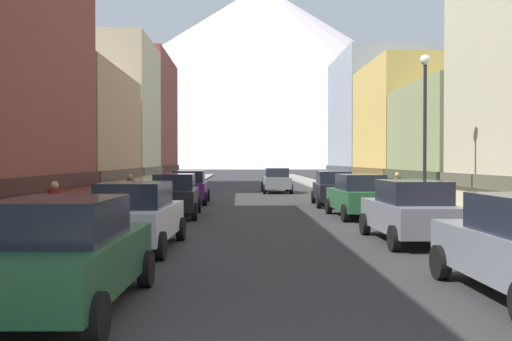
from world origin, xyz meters
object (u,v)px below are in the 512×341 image
Objects in this scene: car_left_2 at (174,195)px; car_driving_0 at (276,180)px; car_left_1 at (137,215)px; car_right_3 at (334,188)px; car_right_1 at (411,211)px; potted_plant_1 at (504,213)px; car_left_0 at (66,254)px; potted_plant_2 at (436,203)px; car_left_3 at (189,187)px; pedestrian_0 at (397,191)px; pedestrian_2 at (55,212)px; potted_plant_0 at (89,207)px; pedestrian_1 at (130,192)px; car_right_2 at (359,196)px; streetlamp_right at (425,113)px.

car_left_2 is 1.01× the size of car_driving_0.
car_left_1 and car_right_3 have the same top height.
car_right_1 reaches higher than potted_plant_1.
car_left_0 is 5.07× the size of potted_plant_2.
car_left_1 is at bearing -101.79° from car_driving_0.
pedestrian_0 is (10.05, -4.78, 0.01)m from car_left_3.
pedestrian_2 is at bearing 157.92° from car_left_1.
car_left_1 is 8.10m from potted_plant_0.
car_right_3 reaches higher than pedestrian_1.
car_driving_0 is (-2.20, 17.82, 0.00)m from car_right_2.
pedestrian_0 is at bearing 82.30° from streetlamp_right.
pedestrian_1 is (-10.05, -2.15, -0.05)m from car_right_3.
car_left_1 is 5.80× the size of potted_plant_0.
potted_plant_0 is (-10.80, 6.37, -0.38)m from car_right_1.
car_right_3 is at bearing 99.09° from streetlamp_right.
car_right_2 is (0.00, 7.01, 0.00)m from car_right_1.
streetlamp_right is (1.55, -9.67, 3.09)m from car_right_3.
car_driving_0 is at bearing 61.42° from car_left_3.
pedestrian_0 reaches higher than car_left_1.
car_left_3 is 0.75× the size of streetlamp_right.
potted_plant_1 is 1.20× the size of potted_plant_2.
pedestrian_0 is at bearing 76.42° from car_right_1.
car_driving_0 is (5.40, 25.89, 0.00)m from car_left_1.
potted_plant_2 is at bearing -76.34° from pedestrian_0.
car_driving_0 is at bearing 100.68° from car_right_3.
pedestrian_0 is 7.39m from streetlamp_right.
car_right_2 reaches higher than pedestrian_1.
car_left_0 is 0.99× the size of car_right_3.
pedestrian_0 is (-0.75, 9.08, 0.16)m from potted_plant_1.
potted_plant_1 is 0.65× the size of pedestrian_2.
car_left_2 is 7.16m from car_left_3.
car_driving_0 is (5.40, 32.03, 0.00)m from car_left_0.
car_right_1 is (7.60, -7.76, 0.00)m from car_left_2.
car_left_0 and car_right_3 have the same top height.
car_right_3 is 12.76m from potted_plant_0.
pedestrian_2 is (-2.45, -14.99, -0.00)m from car_left_3.
car_left_0 is 2.90× the size of pedestrian_1.
car_left_2 and car_right_3 have the same top height.
car_driving_0 is at bearing 60.41° from pedestrian_1.
pedestrian_1 reaches higher than potted_plant_2.
car_left_1 is 2.73× the size of pedestrian_0.
potted_plant_2 is (14.00, 0.68, 0.07)m from potted_plant_0.
car_left_3 is 17.57m from potted_plant_1.
car_left_1 is 15.05m from pedestrian_0.
car_left_3 is 5.72× the size of potted_plant_0.
car_left_2 reaches higher than pedestrian_2.
streetlamp_right is (11.60, 3.55, 3.09)m from pedestrian_2.
pedestrian_2 is at bearing -144.86° from car_right_2.
car_left_2 is 0.99× the size of car_right_3.
car_left_0 is 1.01× the size of car_driving_0.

